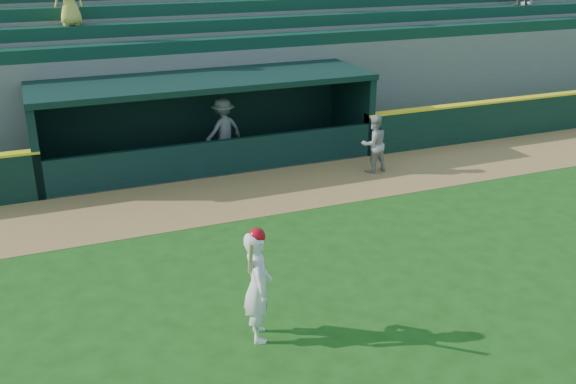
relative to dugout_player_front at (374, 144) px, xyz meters
name	(u,v)px	position (x,y,z in m)	size (l,w,h in m)	color
ground	(320,286)	(-4.00, -5.20, -0.81)	(120.00, 120.00, 0.00)	#194912
warning_track	(239,195)	(-4.00, -0.30, -0.80)	(40.00, 3.00, 0.01)	olive
field_wall_right	(568,111)	(8.25, 1.35, -0.21)	(15.50, 0.30, 1.20)	black
wall_stripe_right	(571,93)	(8.25, 1.35, 0.42)	(15.50, 0.32, 0.06)	yellow
dugout_player_front	(374,144)	(0.00, 0.00, 0.00)	(0.79, 0.61, 1.62)	#9E9E99
dugout_player_inside	(223,130)	(-3.52, 2.52, 0.11)	(1.18, 0.68, 1.83)	gray
dugout	(204,114)	(-4.00, 2.81, 0.55)	(9.40, 2.80, 2.46)	slate
stands	(168,53)	(-3.96, 7.37, 1.59)	(34.50, 6.25, 7.46)	slate
batter_at_plate	(258,284)	(-5.61, -6.29, 0.16)	(0.57, 0.86, 1.95)	white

